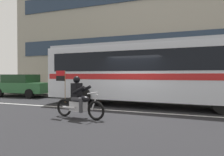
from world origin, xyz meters
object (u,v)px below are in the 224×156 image
at_px(transit_bus, 152,70).
at_px(parked_sedan_curbside, 22,85).
at_px(fire_hydrant, 203,93).
at_px(motorcycle_with_rider, 79,100).

distance_m(transit_bus, parked_sedan_curbside, 9.98).
bearing_deg(fire_hydrant, parked_sedan_curbside, -172.04).
relative_size(transit_bus, parked_sedan_curbside, 2.54).
distance_m(motorcycle_with_rider, fire_hydrant, 8.41).
height_order(motorcycle_with_rider, parked_sedan_curbside, motorcycle_with_rider).
height_order(motorcycle_with_rider, fire_hydrant, motorcycle_with_rider).
xyz_separation_m(motorcycle_with_rider, fire_hydrant, (4.86, 6.86, -0.15)).
relative_size(motorcycle_with_rider, fire_hydrant, 2.91).
bearing_deg(motorcycle_with_rider, fire_hydrant, 54.68).
bearing_deg(parked_sedan_curbside, motorcycle_with_rider, -33.76).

